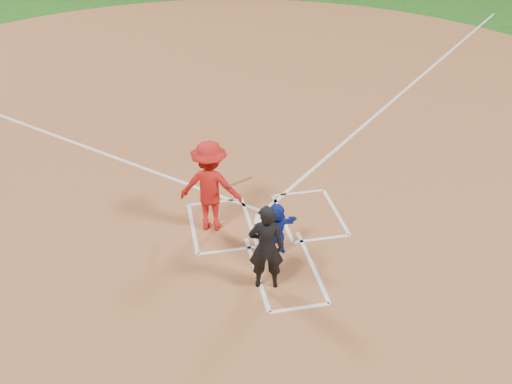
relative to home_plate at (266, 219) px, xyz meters
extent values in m
plane|color=#1C5415|center=(0.00, 0.00, -0.02)|extent=(120.00, 120.00, 0.00)
cylinder|color=#9C5A33|center=(0.00, 6.00, -0.01)|extent=(28.00, 28.00, 0.01)
cylinder|color=white|center=(0.00, 0.00, 0.00)|extent=(0.60, 0.60, 0.02)
imported|color=#1427A5|center=(-0.05, -1.16, 0.56)|extent=(1.10, 0.64, 1.13)
imported|color=black|center=(-0.46, -2.07, 0.86)|extent=(0.70, 0.53, 1.74)
cube|color=white|center=(-0.98, 0.92, -0.01)|extent=(1.22, 0.08, 0.01)
cube|color=white|center=(-0.98, -0.92, -0.01)|extent=(1.22, 0.08, 0.01)
cube|color=white|center=(-0.37, 0.00, -0.01)|extent=(0.08, 1.83, 0.01)
cube|color=white|center=(-1.59, 0.00, -0.01)|extent=(0.08, 1.83, 0.01)
cube|color=white|center=(0.98, 0.92, -0.01)|extent=(1.22, 0.08, 0.01)
cube|color=white|center=(0.98, -0.92, -0.01)|extent=(1.22, 0.08, 0.01)
cube|color=white|center=(0.37, 0.00, -0.01)|extent=(0.08, 1.83, 0.01)
cube|color=white|center=(1.59, 0.00, -0.01)|extent=(0.08, 1.83, 0.01)
cube|color=white|center=(-0.55, -1.70, -0.01)|extent=(0.08, 2.20, 0.01)
cube|color=white|center=(0.55, -1.70, -0.01)|extent=(0.08, 2.20, 0.01)
cube|color=white|center=(0.00, -2.80, -0.01)|extent=(1.10, 0.08, 0.01)
cube|color=white|center=(7.07, 7.37, -0.01)|extent=(14.21, 14.21, 0.01)
imported|color=red|center=(-1.18, -0.02, 0.99)|extent=(1.46, 1.12, 2.00)
cylinder|color=brown|center=(-0.58, -0.17, 1.13)|extent=(0.61, 0.67, 0.28)
camera|label=1|loc=(-2.24, -9.94, 7.05)|focal=40.00mm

